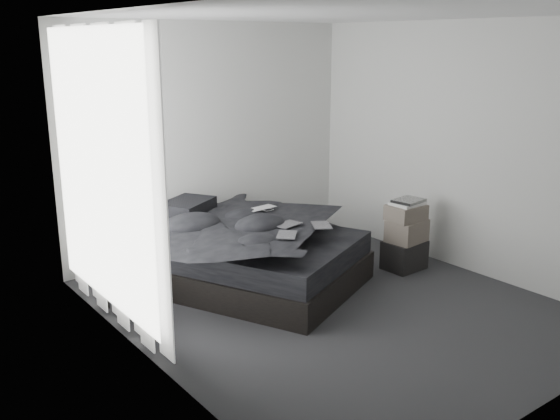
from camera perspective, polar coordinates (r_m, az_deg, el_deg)
floor at (r=5.90m, az=4.74°, el=-8.69°), size 3.60×4.20×0.01m
ceiling at (r=5.40m, az=5.37°, el=17.43°), size 3.60×4.20×0.01m
wall_back at (r=7.18m, az=-6.30°, el=6.42°), size 3.60×0.01×2.60m
wall_left at (r=4.53m, az=-12.18°, el=1.00°), size 0.01×4.20×2.60m
wall_right at (r=6.82m, az=16.40°, el=5.44°), size 0.01×4.20×2.60m
window_left at (r=5.34m, az=-16.14°, el=3.42°), size 0.02×2.00×2.30m
curtain_left at (r=5.37m, az=-15.59°, el=2.77°), size 0.06×2.12×2.48m
bed at (r=6.35m, az=-2.73°, el=-5.52°), size 2.27×2.52×0.28m
mattress at (r=6.26m, az=-2.76°, el=-3.38°), size 2.19×2.44×0.22m
duvet at (r=6.17m, az=-2.39°, el=-1.43°), size 2.11×2.23×0.24m
pillow_lower at (r=6.61m, az=-8.95°, el=-0.92°), size 0.74×0.64×0.14m
pillow_upper at (r=6.61m, az=-8.49°, el=0.33°), size 0.70×0.64×0.13m
laptop at (r=6.50m, az=-1.44°, el=0.66°), size 0.35×0.25×0.03m
comic_a at (r=5.69m, az=0.63°, el=-1.55°), size 0.30×0.31×0.01m
comic_b at (r=6.01m, az=0.71°, el=-0.58°), size 0.29×0.22×0.01m
comic_c at (r=5.99m, az=3.83°, el=-0.60°), size 0.28×0.31×0.01m
side_stand at (r=5.86m, az=-14.02°, el=-6.08°), size 0.33×0.33×0.60m
papers at (r=5.76m, az=-14.10°, el=-3.23°), size 0.26×0.21×0.01m
floor_books at (r=6.21m, az=-9.75°, el=-6.88°), size 0.18×0.23×0.14m
box_lower at (r=6.87m, az=11.29°, el=-4.04°), size 0.43×0.35×0.31m
box_mid at (r=6.78m, az=11.52°, el=-1.85°), size 0.42×0.35×0.24m
box_upper at (r=6.72m, az=11.45°, el=-0.23°), size 0.38×0.31×0.16m
art_book_white at (r=6.70m, az=11.55°, el=0.60°), size 0.33×0.27×0.03m
art_book_snake at (r=6.70m, az=11.67°, el=0.85°), size 0.34×0.29×0.03m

